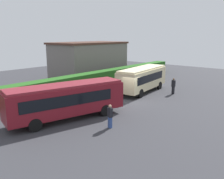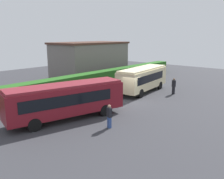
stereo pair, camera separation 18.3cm
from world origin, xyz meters
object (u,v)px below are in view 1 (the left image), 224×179
object	(u,v)px
bus_cream	(142,78)
person_left	(110,116)
bus_maroon	(67,99)
person_center	(173,86)

from	to	relation	value
bus_cream	person_left	xyz separation A→B (m)	(-11.50, -4.61, -0.77)
bus_maroon	person_center	world-z (taller)	bus_maroon
bus_cream	person_left	distance (m)	12.41
bus_maroon	bus_cream	bearing A→B (deg)	17.96
bus_maroon	bus_cream	size ratio (longest dim) A/B	1.14
bus_maroon	person_center	distance (m)	14.10
bus_cream	person_left	size ratio (longest dim) A/B	4.87
bus_cream	person_center	size ratio (longest dim) A/B	4.64
bus_maroon	person_left	world-z (taller)	bus_maroon
person_left	person_center	size ratio (longest dim) A/B	0.95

